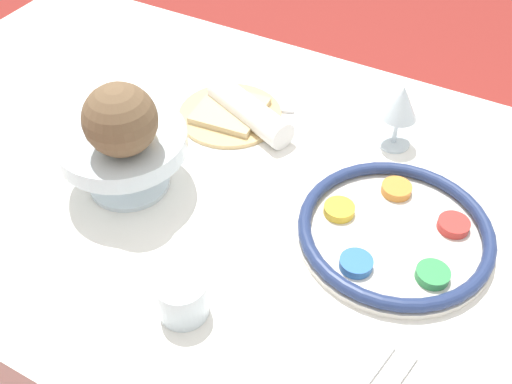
% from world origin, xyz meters
% --- Properties ---
extents(dining_table, '(1.58, 0.86, 0.77)m').
position_xyz_m(dining_table, '(0.00, 0.00, 0.39)').
color(dining_table, white).
rests_on(dining_table, ground_plane).
extents(seder_plate, '(0.29, 0.29, 0.03)m').
position_xyz_m(seder_plate, '(-0.23, -0.01, 0.79)').
color(seder_plate, silver).
rests_on(seder_plate, dining_table).
extents(wine_glass, '(0.06, 0.06, 0.12)m').
position_xyz_m(wine_glass, '(-0.16, -0.22, 0.86)').
color(wine_glass, silver).
rests_on(wine_glass, dining_table).
extents(fruit_stand, '(0.21, 0.21, 0.11)m').
position_xyz_m(fruit_stand, '(0.19, 0.09, 0.85)').
color(fruit_stand, silver).
rests_on(fruit_stand, dining_table).
extents(orange_fruit, '(0.09, 0.09, 0.09)m').
position_xyz_m(orange_fruit, '(0.17, 0.09, 0.92)').
color(orange_fruit, orange).
rests_on(orange_fruit, fruit_stand).
extents(coconut, '(0.11, 0.11, 0.11)m').
position_xyz_m(coconut, '(0.16, 0.11, 0.93)').
color(coconut, brown).
rests_on(coconut, fruit_stand).
extents(bread_plate, '(0.19, 0.19, 0.02)m').
position_xyz_m(bread_plate, '(0.14, -0.15, 0.78)').
color(bread_plate, tan).
rests_on(bread_plate, dining_table).
extents(napkin_roll, '(0.20, 0.12, 0.05)m').
position_xyz_m(napkin_roll, '(0.10, -0.15, 0.80)').
color(napkin_roll, white).
rests_on(napkin_roll, dining_table).
extents(cup_near, '(0.07, 0.07, 0.06)m').
position_xyz_m(cup_near, '(-0.03, 0.26, 0.80)').
color(cup_near, silver).
rests_on(cup_near, dining_table).
extents(spoon, '(0.15, 0.07, 0.01)m').
position_xyz_m(spoon, '(0.11, -0.20, 0.77)').
color(spoon, silver).
rests_on(spoon, dining_table).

